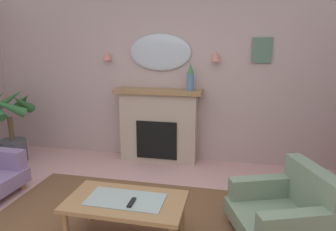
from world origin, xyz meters
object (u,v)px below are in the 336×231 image
at_px(wall_mirror, 160,52).
at_px(coffee_table, 126,205).
at_px(framed_picture, 262,50).
at_px(tv_remote, 132,203).
at_px(wall_sconce_left, 107,55).
at_px(armchair_by_coffee_table, 287,209).
at_px(wall_sconce_right, 216,56).
at_px(mantel_vase_centre, 190,77).
at_px(potted_plant_tall_palm, 10,124).
at_px(fireplace, 158,126).

xyz_separation_m(wall_mirror, coffee_table, (0.20, -2.21, -1.33)).
bearing_deg(framed_picture, tv_remote, -118.16).
height_order(wall_sconce_left, armchair_by_coffee_table, wall_sconce_left).
relative_size(wall_sconce_right, armchair_by_coffee_table, 0.13).
bearing_deg(wall_mirror, armchair_by_coffee_table, -47.18).
relative_size(wall_sconce_left, framed_picture, 0.39).
bearing_deg(wall_mirror, tv_remote, -83.02).
distance_m(mantel_vase_centre, framed_picture, 1.09).
height_order(mantel_vase_centre, tv_remote, mantel_vase_centre).
xyz_separation_m(tv_remote, armchair_by_coffee_table, (1.41, 0.45, -0.15)).
height_order(wall_sconce_right, tv_remote, wall_sconce_right).
bearing_deg(wall_sconce_right, framed_picture, 5.27).
bearing_deg(wall_sconce_right, coffee_table, -106.80).
height_order(wall_sconce_left, potted_plant_tall_palm, wall_sconce_left).
xyz_separation_m(wall_mirror, tv_remote, (0.28, -2.27, -1.26)).
bearing_deg(armchair_by_coffee_table, tv_remote, -162.27).
relative_size(wall_sconce_left, tv_remote, 0.88).
xyz_separation_m(fireplace, potted_plant_tall_palm, (-2.26, -0.53, 0.05)).
bearing_deg(framed_picture, potted_plant_tall_palm, -169.73).
height_order(mantel_vase_centre, armchair_by_coffee_table, mantel_vase_centre).
distance_m(mantel_vase_centre, armchair_by_coffee_table, 2.29).
bearing_deg(tv_remote, wall_sconce_left, 116.91).
bearing_deg(mantel_vase_centre, framed_picture, 10.20).
height_order(wall_sconce_right, potted_plant_tall_palm, wall_sconce_right).
distance_m(wall_mirror, wall_sconce_right, 0.85).
height_order(mantel_vase_centre, coffee_table, mantel_vase_centre).
bearing_deg(framed_picture, wall_sconce_right, -174.73).
distance_m(fireplace, wall_sconce_right, 1.38).
relative_size(framed_picture, potted_plant_tall_palm, 0.31).
bearing_deg(wall_sconce_right, potted_plant_tall_palm, -168.70).
xyz_separation_m(fireplace, framed_picture, (1.50, 0.15, 1.18)).
relative_size(mantel_vase_centre, armchair_by_coffee_table, 0.39).
xyz_separation_m(wall_sconce_right, tv_remote, (-0.57, -2.22, -1.21)).
distance_m(wall_sconce_left, coffee_table, 2.72).
bearing_deg(wall_sconce_right, wall_sconce_left, 180.00).
distance_m(mantel_vase_centre, potted_plant_tall_palm, 2.90).
relative_size(fireplace, potted_plant_tall_palm, 1.16).
bearing_deg(potted_plant_tall_palm, fireplace, 13.20).
height_order(wall_sconce_left, wall_sconce_right, same).
relative_size(wall_sconce_left, coffee_table, 0.13).
bearing_deg(tv_remote, coffee_table, 142.75).
bearing_deg(tv_remote, fireplace, 97.44).
xyz_separation_m(wall_sconce_right, potted_plant_tall_palm, (-3.11, -0.62, -1.04)).
relative_size(coffee_table, potted_plant_tall_palm, 0.94).
xyz_separation_m(fireplace, mantel_vase_centre, (0.50, -0.03, 0.79)).
bearing_deg(armchair_by_coffee_table, wall_sconce_right, 115.32).
xyz_separation_m(coffee_table, armchair_by_coffee_table, (1.49, 0.39, -0.08)).
distance_m(wall_sconce_right, armchair_by_coffee_table, 2.38).
bearing_deg(mantel_vase_centre, coffee_table, -98.43).
bearing_deg(fireplace, potted_plant_tall_palm, -166.80).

